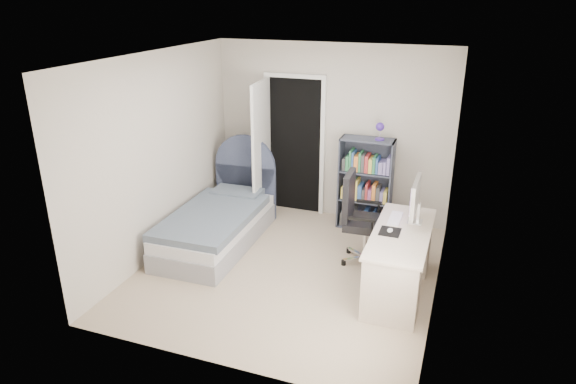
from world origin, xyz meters
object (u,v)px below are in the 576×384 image
(bookcase, at_px, (365,188))
(office_chair, at_px, (359,214))
(nightstand, at_px, (251,183))
(floor_lamp, at_px, (257,176))
(bed, at_px, (219,222))
(desk, at_px, (400,258))

(bookcase, distance_m, office_chair, 1.00)
(nightstand, distance_m, floor_lamp, 0.28)
(bed, height_order, floor_lamp, floor_lamp)
(bed, distance_m, bookcase, 2.06)
(bed, relative_size, desk, 1.36)
(floor_lamp, bearing_deg, nightstand, 137.72)
(bed, distance_m, nightstand, 1.18)
(bed, height_order, office_chair, bed)
(bed, bearing_deg, desk, -9.47)
(nightstand, relative_size, bookcase, 0.42)
(bed, distance_m, desk, 2.46)
(nightstand, bearing_deg, floor_lamp, -42.28)
(bed, relative_size, floor_lamp, 1.38)
(nightstand, height_order, desk, desk)
(bookcase, height_order, office_chair, bookcase)
(nightstand, bearing_deg, bed, -87.59)
(nightstand, height_order, floor_lamp, floor_lamp)
(desk, relative_size, office_chair, 1.31)
(bed, xyz_separation_m, nightstand, (-0.05, 1.17, 0.14))
(desk, bearing_deg, nightstand, 147.60)
(bed, height_order, nightstand, bed)
(desk, distance_m, office_chair, 0.81)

